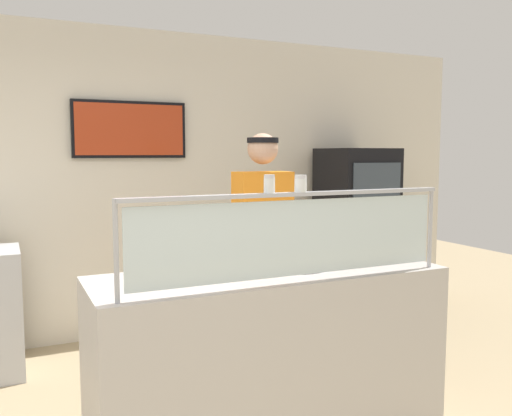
# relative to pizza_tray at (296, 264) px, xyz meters

# --- Properties ---
(ground_plane) EXTENTS (12.00, 12.00, 0.00)m
(ground_plane) POSITION_rel_pizza_tray_xyz_m (-0.20, 0.60, -0.97)
(ground_plane) COLOR tan
(ground_plane) RESTS_ON ground
(shop_rear_unit) EXTENTS (6.43, 0.13, 2.70)m
(shop_rear_unit) POSITION_rel_pizza_tray_xyz_m (-0.20, 2.03, 0.39)
(shop_rear_unit) COLOR silver
(shop_rear_unit) RESTS_ON ground
(serving_counter) EXTENTS (2.03, 0.70, 0.95)m
(serving_counter) POSITION_rel_pizza_tray_xyz_m (-0.20, -0.05, -0.49)
(serving_counter) COLOR #BCB7B2
(serving_counter) RESTS_ON ground
(sneeze_guard) EXTENTS (1.85, 0.06, 0.48)m
(sneeze_guard) POSITION_rel_pizza_tray_xyz_m (-0.20, -0.34, 0.28)
(sneeze_guard) COLOR #B2B5BC
(sneeze_guard) RESTS_ON serving_counter
(pizza_tray) EXTENTS (0.41, 0.41, 0.04)m
(pizza_tray) POSITION_rel_pizza_tray_xyz_m (0.00, 0.00, 0.00)
(pizza_tray) COLOR #9EA0A8
(pizza_tray) RESTS_ON serving_counter
(pizza_server) EXTENTS (0.13, 0.29, 0.01)m
(pizza_server) POSITION_rel_pizza_tray_xyz_m (0.03, -0.02, 0.02)
(pizza_server) COLOR #ADAFB7
(pizza_server) RESTS_ON pizza_tray
(parmesan_shaker) EXTENTS (0.06, 0.06, 0.09)m
(parmesan_shaker) POSITION_rel_pizza_tray_xyz_m (-0.35, -0.34, 0.50)
(parmesan_shaker) COLOR white
(parmesan_shaker) RESTS_ON sneeze_guard
(pepper_flake_shaker) EXTENTS (0.06, 0.06, 0.09)m
(pepper_flake_shaker) POSITION_rel_pizza_tray_xyz_m (-0.17, -0.34, 0.50)
(pepper_flake_shaker) COLOR white
(pepper_flake_shaker) RESTS_ON sneeze_guard
(worker_figure) EXTENTS (0.41, 0.50, 1.76)m
(worker_figure) POSITION_rel_pizza_tray_xyz_m (0.05, 0.54, 0.04)
(worker_figure) COLOR #23232D
(worker_figure) RESTS_ON ground
(drink_fridge) EXTENTS (0.63, 0.64, 1.67)m
(drink_fridge) POSITION_rel_pizza_tray_xyz_m (1.58, 1.58, -0.13)
(drink_fridge) COLOR black
(drink_fridge) RESTS_ON ground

